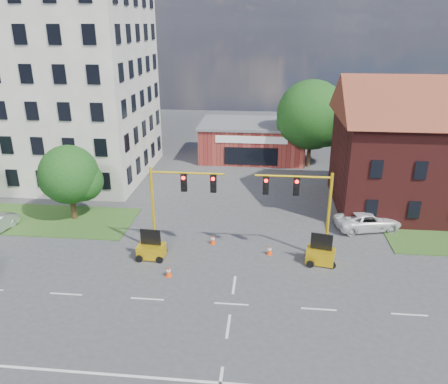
# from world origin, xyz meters

# --- Properties ---
(ground) EXTENTS (120.00, 120.00, 0.00)m
(ground) POSITION_xyz_m (0.00, 0.00, 0.00)
(ground) COLOR #3F3F41
(ground) RESTS_ON ground
(grass_verge_nw) EXTENTS (22.00, 6.00, 0.08)m
(grass_verge_nw) POSITION_xyz_m (-20.00, 10.00, 0.04)
(grass_verge_nw) COLOR #2F5821
(grass_verge_nw) RESTS_ON ground
(lane_markings) EXTENTS (60.00, 36.00, 0.01)m
(lane_markings) POSITION_xyz_m (0.00, -3.00, 0.01)
(lane_markings) COLOR white
(lane_markings) RESTS_ON ground
(office_block) EXTENTS (18.40, 15.40, 20.60)m
(office_block) POSITION_xyz_m (-20.00, 21.90, 10.31)
(office_block) COLOR beige
(office_block) RESTS_ON ground
(brick_shop) EXTENTS (12.40, 8.40, 4.30)m
(brick_shop) POSITION_xyz_m (0.00, 29.98, 2.16)
(brick_shop) COLOR maroon
(brick_shop) RESTS_ON ground
(tree_large) EXTENTS (8.00, 7.62, 9.70)m
(tree_large) POSITION_xyz_m (6.89, 27.08, 5.64)
(tree_large) COLOR #3D2B16
(tree_large) RESTS_ON ground
(tree_nw_front) EXTENTS (4.99, 4.75, 6.29)m
(tree_nw_front) POSITION_xyz_m (-13.76, 10.58, 3.74)
(tree_nw_front) COLOR #3D2B16
(tree_nw_front) RESTS_ON ground
(signal_mast_west) EXTENTS (5.30, 0.60, 6.20)m
(signal_mast_west) POSITION_xyz_m (-4.36, 6.00, 3.92)
(signal_mast_west) COLOR gray
(signal_mast_west) RESTS_ON ground
(signal_mast_east) EXTENTS (5.30, 0.60, 6.20)m
(signal_mast_east) POSITION_xyz_m (4.36, 6.00, 3.92)
(signal_mast_east) COLOR gray
(signal_mast_east) RESTS_ON ground
(trailer_west) EXTENTS (1.88, 1.32, 2.07)m
(trailer_west) POSITION_xyz_m (-5.96, 4.78, 0.65)
(trailer_west) COLOR yellow
(trailer_west) RESTS_ON ground
(trailer_east) EXTENTS (2.07, 1.60, 2.10)m
(trailer_east) POSITION_xyz_m (5.59, 5.23, 0.66)
(trailer_east) COLOR yellow
(trailer_east) RESTS_ON ground
(cone_a) EXTENTS (0.40, 0.40, 0.70)m
(cone_a) POSITION_xyz_m (-4.27, 2.57, 0.34)
(cone_a) COLOR #FF460D
(cone_a) RESTS_ON ground
(cone_b) EXTENTS (0.40, 0.40, 0.70)m
(cone_b) POSITION_xyz_m (-1.99, 7.27, 0.34)
(cone_b) COLOR #FF460D
(cone_b) RESTS_ON ground
(cone_c) EXTENTS (0.40, 0.40, 0.70)m
(cone_c) POSITION_xyz_m (5.08, 6.46, 0.34)
(cone_c) COLOR #FF460D
(cone_c) RESTS_ON ground
(cone_d) EXTENTS (0.40, 0.40, 0.70)m
(cone_d) POSITION_xyz_m (2.17, 6.09, 0.34)
(cone_d) COLOR #FF460D
(cone_d) RESTS_ON ground
(pickup_white) EXTENTS (5.56, 3.57, 1.43)m
(pickup_white) POSITION_xyz_m (9.86, 10.99, 0.71)
(pickup_white) COLOR white
(pickup_white) RESTS_ON ground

